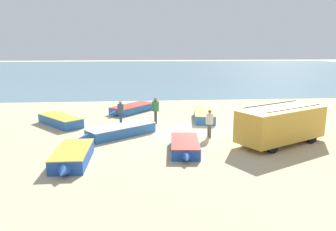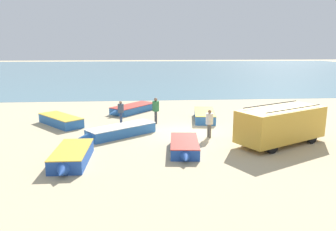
% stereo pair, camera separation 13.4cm
% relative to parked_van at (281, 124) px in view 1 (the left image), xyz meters
% --- Properties ---
extents(ground_plane, '(200.00, 200.00, 0.00)m').
position_rel_parked_van_xyz_m(ground_plane, '(-4.78, 2.94, -1.12)').
color(ground_plane, tan).
extents(sea_water, '(120.00, 80.00, 0.01)m').
position_rel_parked_van_xyz_m(sea_water, '(-4.78, 54.94, -1.12)').
color(sea_water, slate).
rests_on(sea_water, ground_plane).
extents(parked_van, '(5.61, 4.18, 2.14)m').
position_rel_parked_van_xyz_m(parked_van, '(0.00, 0.00, 0.00)').
color(parked_van, gold).
rests_on(parked_van, ground_plane).
extents(fishing_rowboat_0, '(1.52, 4.09, 0.65)m').
position_rel_parked_van_xyz_m(fishing_rowboat_0, '(-10.87, -2.17, -0.79)').
color(fishing_rowboat_0, '#234CA3').
rests_on(fishing_rowboat_0, ground_plane).
extents(fishing_rowboat_1, '(3.79, 4.16, 0.64)m').
position_rel_parked_van_xyz_m(fishing_rowboat_1, '(-13.27, 5.58, -0.80)').
color(fishing_rowboat_1, '#2D66AD').
rests_on(fishing_rowboat_1, ground_plane).
extents(fishing_rowboat_2, '(4.50, 1.91, 0.56)m').
position_rel_parked_van_xyz_m(fishing_rowboat_2, '(2.11, 5.63, -0.84)').
color(fishing_rowboat_2, '#234CA3').
rests_on(fishing_rowboat_2, ground_plane).
extents(fishing_rowboat_3, '(3.93, 4.48, 0.57)m').
position_rel_parked_van_xyz_m(fishing_rowboat_3, '(-8.38, 9.47, -0.83)').
color(fishing_rowboat_3, '#2D66AD').
rests_on(fishing_rowboat_3, ground_plane).
extents(fishing_rowboat_4, '(1.91, 4.62, 0.64)m').
position_rel_parked_van_xyz_m(fishing_rowboat_4, '(-3.03, 6.42, -0.80)').
color(fishing_rowboat_4, '#2D66AD').
rests_on(fishing_rowboat_4, ground_plane).
extents(fishing_rowboat_5, '(1.70, 3.87, 0.58)m').
position_rel_parked_van_xyz_m(fishing_rowboat_5, '(-5.45, -0.97, -0.83)').
color(fishing_rowboat_5, '#234CA3').
rests_on(fishing_rowboat_5, ground_plane).
extents(fishing_rowboat_6, '(4.72, 3.80, 0.62)m').
position_rel_parked_van_xyz_m(fishing_rowboat_6, '(-9.01, 2.29, -0.81)').
color(fishing_rowboat_6, '#2D66AD').
rests_on(fishing_rowboat_6, ground_plane).
extents(fisherman_0, '(0.47, 0.47, 1.80)m').
position_rel_parked_van_xyz_m(fisherman_0, '(-6.65, 5.43, -0.04)').
color(fisherman_0, '#38383D').
rests_on(fisherman_0, ground_plane).
extents(fisherman_1, '(0.42, 0.42, 1.60)m').
position_rel_parked_van_xyz_m(fisherman_1, '(-9.06, 5.53, -0.17)').
color(fisherman_1, navy).
rests_on(fisherman_1, ground_plane).
extents(fisherman_2, '(0.44, 0.44, 1.66)m').
position_rel_parked_van_xyz_m(fisherman_2, '(-3.65, 1.62, -0.13)').
color(fisherman_2, '#5B564C').
rests_on(fisherman_2, ground_plane).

